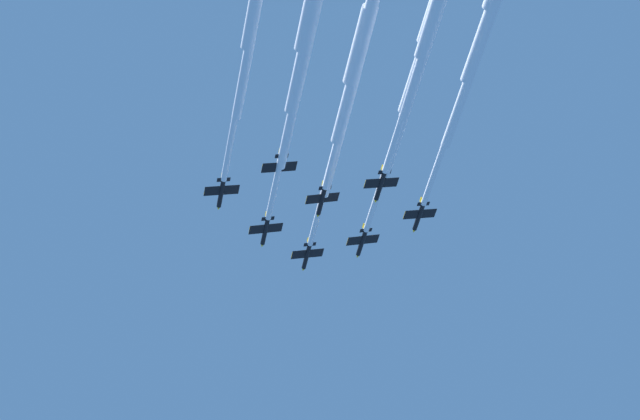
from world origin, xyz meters
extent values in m
cylinder|color=black|center=(13.92, 9.32, 160.63)|extent=(8.24, 6.18, 1.40)
cone|color=#EAB70C|center=(18.11, 12.14, 160.63)|extent=(1.82, 1.83, 1.33)
cylinder|color=black|center=(9.98, 6.67, 160.63)|extent=(1.08, 1.20, 1.05)
ellipsoid|color=black|center=(15.48, 10.55, 161.07)|extent=(2.10, 1.84, 0.89)
cube|color=black|center=(13.48, 9.01, 160.58)|extent=(6.71, 8.14, 2.84)
cube|color=#EAB70C|center=(11.43, 12.05, 159.41)|extent=(2.30, 1.86, 0.32)
cube|color=#EAB70C|center=(15.50, 6.00, 161.88)|extent=(2.30, 1.86, 0.32)
cube|color=black|center=(10.79, 7.21, 160.63)|extent=(2.62, 3.15, 1.12)
cube|color=#EAB70C|center=(10.61, 7.47, 161.53)|extent=(1.57, 1.38, 1.84)
cylinder|color=white|center=(2.96, 1.95, 160.63)|extent=(16.56, 11.95, 1.78)
cylinder|color=white|center=(-10.41, -7.40, 160.72)|extent=(17.05, 12.69, 2.66)
cylinder|color=white|center=(-24.17, -16.19, 160.59)|extent=(17.55, 13.43, 3.55)
cylinder|color=white|center=(-37.93, -24.96, 160.45)|extent=(18.05, 14.16, 4.44)
cylinder|color=black|center=(-0.69, 13.94, 157.01)|extent=(8.27, 6.17, 1.41)
cone|color=#EAB70C|center=(3.51, 16.74, 157.01)|extent=(1.82, 1.84, 1.34)
cylinder|color=black|center=(-4.64, 11.30, 157.01)|extent=(1.09, 1.21, 1.06)
ellipsoid|color=black|center=(0.86, 15.17, 157.45)|extent=(2.11, 1.84, 0.90)
cube|color=black|center=(-1.13, 13.62, 156.97)|extent=(6.66, 8.11, 3.00)
cube|color=#EAB70C|center=(-3.16, 16.65, 155.72)|extent=(2.30, 1.85, 0.33)
cube|color=#EAB70C|center=(0.86, 10.64, 158.34)|extent=(2.30, 1.85, 0.33)
cube|color=black|center=(-3.84, 11.84, 157.01)|extent=(2.60, 3.14, 1.19)
cube|color=#EAB70C|center=(-4.02, 12.11, 157.91)|extent=(1.59, 1.41, 1.83)
cylinder|color=white|center=(-11.50, 6.72, 157.01)|extent=(16.20, 11.65, 1.79)
cylinder|color=white|center=(-24.57, -2.35, 157.11)|extent=(16.70, 12.39, 2.69)
cylinder|color=white|center=(-38.01, -10.86, 156.97)|extent=(17.20, 13.14, 3.59)
cylinder|color=white|center=(-51.46, -19.35, 156.82)|extent=(17.70, 13.89, 4.48)
cylinder|color=black|center=(12.63, -5.95, 158.05)|extent=(8.22, 6.27, 1.42)
cone|color=#EAB70C|center=(16.79, -3.09, 158.05)|extent=(1.83, 1.84, 1.34)
cylinder|color=black|center=(8.71, -8.64, 158.05)|extent=(1.10, 1.21, 1.06)
ellipsoid|color=black|center=(14.16, -4.69, 158.48)|extent=(2.10, 1.86, 0.90)
cube|color=black|center=(12.19, -6.27, 158.00)|extent=(6.71, 8.05, 3.07)
cube|color=#EAB70C|center=(10.13, -3.28, 156.72)|extent=(2.29, 1.87, 0.34)
cube|color=#EAB70C|center=(14.22, -9.22, 159.41)|extent=(2.29, 1.87, 0.34)
cube|color=black|center=(9.51, -8.09, 158.05)|extent=(2.62, 3.12, 1.21)
cube|color=#EAB70C|center=(9.32, -7.82, 158.94)|extent=(1.59, 1.43, 1.82)
cylinder|color=white|center=(1.07, -13.90, 158.05)|extent=(18.04, 13.19, 1.80)
cylinder|color=white|center=(-13.57, -24.31, 158.15)|extent=(18.55, 13.93, 2.70)
cylinder|color=white|center=(-28.59, -34.17, 158.01)|extent=(19.06, 14.67, 3.60)
cylinder|color=black|center=(-1.99, -1.33, 159.97)|extent=(8.28, 6.17, 1.42)
cone|color=#EAB70C|center=(2.22, 1.47, 159.97)|extent=(1.83, 1.84, 1.35)
cylinder|color=black|center=(-5.94, -3.96, 159.97)|extent=(1.09, 1.22, 1.07)
ellipsoid|color=black|center=(-0.43, -0.10, 160.41)|extent=(2.11, 1.85, 0.91)
cube|color=black|center=(-2.43, -1.65, 159.92)|extent=(6.62, 8.07, 3.14)
cube|color=#EAB70C|center=(-4.43, 1.37, 158.61)|extent=(2.30, 1.85, 0.34)
cube|color=#EAB70C|center=(-0.45, -4.62, 161.37)|extent=(2.30, 1.85, 0.34)
cube|color=black|center=(-5.14, -3.43, 159.97)|extent=(2.59, 3.13, 1.24)
cube|color=#EAB70C|center=(-5.32, -3.14, 160.86)|extent=(1.60, 1.44, 1.82)
cylinder|color=white|center=(-13.66, -9.10, 159.97)|extent=(18.19, 12.94, 1.81)
cylinder|color=white|center=(-28.45, -19.27, 160.08)|extent=(18.69, 13.69, 2.71)
cylinder|color=white|center=(-43.61, -28.89, 159.93)|extent=(19.19, 14.44, 3.62)
cylinder|color=black|center=(-15.31, 18.55, 157.31)|extent=(8.23, 6.21, 1.40)
cone|color=#EAB70C|center=(-11.13, 21.39, 157.31)|extent=(1.82, 1.83, 1.33)
cylinder|color=black|center=(-19.24, 15.89, 157.31)|extent=(1.08, 1.20, 1.05)
ellipsoid|color=black|center=(-13.75, 19.79, 157.76)|extent=(2.10, 1.84, 0.89)
cube|color=black|center=(-15.75, 18.24, 157.27)|extent=(6.72, 8.13, 2.86)
cube|color=#EAB70C|center=(-17.80, 21.27, 156.08)|extent=(2.29, 1.87, 0.32)
cube|color=#EAB70C|center=(-13.71, 15.24, 158.58)|extent=(2.29, 1.87, 0.32)
cube|color=black|center=(-18.44, 16.43, 157.31)|extent=(2.63, 3.15, 1.13)
cube|color=#EAB70C|center=(-18.61, 16.69, 158.21)|extent=(1.57, 1.39, 1.84)
cylinder|color=white|center=(-26.96, 10.65, 157.31)|extent=(18.18, 13.13, 1.78)
cylinder|color=white|center=(-41.74, 0.28, 157.41)|extent=(18.68, 13.86, 2.67)
cylinder|color=white|center=(-56.90, -9.53, 157.28)|extent=(19.18, 14.60, 3.56)
cylinder|color=black|center=(11.33, -21.22, 159.61)|extent=(8.24, 6.17, 1.39)
cone|color=#EAB70C|center=(15.52, -18.40, 159.61)|extent=(1.81, 1.82, 1.32)
cylinder|color=black|center=(7.39, -23.87, 159.61)|extent=(1.08, 1.20, 1.04)
ellipsoid|color=black|center=(12.89, -19.99, 160.05)|extent=(2.10, 1.83, 0.88)
cube|color=black|center=(10.89, -21.53, 159.56)|extent=(6.72, 8.17, 2.73)
cube|color=#EAB70C|center=(8.84, -18.48, 158.43)|extent=(2.30, 1.86, 0.31)
cube|color=#EAB70C|center=(12.92, -24.55, 160.82)|extent=(2.30, 1.86, 0.31)
cube|color=black|center=(8.19, -23.33, 159.61)|extent=(2.63, 3.16, 1.09)
cube|color=#EAB70C|center=(8.03, -23.08, 160.51)|extent=(1.55, 1.36, 1.84)
cylinder|color=white|center=(-0.29, -29.03, 159.61)|extent=(18.07, 12.96, 1.76)
cylinder|color=white|center=(-14.99, -39.26, 159.70)|extent=(18.56, 13.69, 2.65)
cylinder|color=white|center=(-30.06, -48.93, 159.57)|extent=(19.05, 14.42, 3.53)
cylinder|color=black|center=(-16.60, 3.28, 157.13)|extent=(8.25, 6.20, 1.41)
cone|color=#EAB70C|center=(-12.42, 6.11, 157.13)|extent=(1.82, 1.83, 1.34)
cylinder|color=black|center=(-20.54, 0.63, 157.13)|extent=(1.09, 1.21, 1.05)
ellipsoid|color=black|center=(-15.05, 4.52, 157.57)|extent=(2.10, 1.85, 0.90)
cube|color=black|center=(-17.04, 2.97, 157.09)|extent=(6.69, 8.11, 2.96)
cube|color=#EAB70C|center=(-19.08, 5.99, 155.86)|extent=(2.29, 1.86, 0.33)
cube|color=#EAB70C|center=(-15.03, -0.02, 158.45)|extent=(2.29, 1.86, 0.33)
cube|color=black|center=(-19.74, 1.17, 157.13)|extent=(2.62, 3.14, 1.17)
cube|color=#EAB70C|center=(-19.91, 1.43, 158.03)|extent=(1.58, 1.41, 1.83)
cylinder|color=white|center=(-27.28, -3.92, 157.13)|extent=(15.93, 11.56, 1.79)
cylinder|color=white|center=(-40.10, -12.91, 157.23)|extent=(16.43, 12.30, 2.68)
cylinder|color=black|center=(-3.28, -16.60, 157.10)|extent=(8.23, 6.20, 1.39)
cone|color=#EAB70C|center=(0.90, -13.77, 157.10)|extent=(1.82, 1.82, 1.32)
cylinder|color=black|center=(-7.22, -19.27, 157.10)|extent=(1.08, 1.20, 1.05)
ellipsoid|color=black|center=(-1.73, -15.37, 157.55)|extent=(2.10, 1.84, 0.89)
cube|color=black|center=(-3.72, -16.92, 157.06)|extent=(6.72, 8.14, 2.81)
cube|color=#EAB70C|center=(-5.78, -13.88, 155.90)|extent=(2.29, 1.86, 0.32)
cube|color=#EAB70C|center=(-1.69, -19.92, 158.35)|extent=(2.29, 1.86, 0.32)
cube|color=black|center=(-6.41, -18.72, 157.10)|extent=(2.63, 3.15, 1.12)
cube|color=#EAB70C|center=(-6.58, -18.47, 158.00)|extent=(1.56, 1.38, 1.84)
cylinder|color=white|center=(-13.99, -23.85, 157.10)|extent=(16.00, 11.62, 1.77)
cylinder|color=white|center=(-26.88, -32.91, 157.20)|extent=(16.49, 12.36, 2.66)
cylinder|color=white|center=(-40.14, -41.42, 157.07)|extent=(16.99, 13.09, 3.55)
camera|label=1|loc=(-144.40, -60.06, -21.65)|focal=56.19mm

